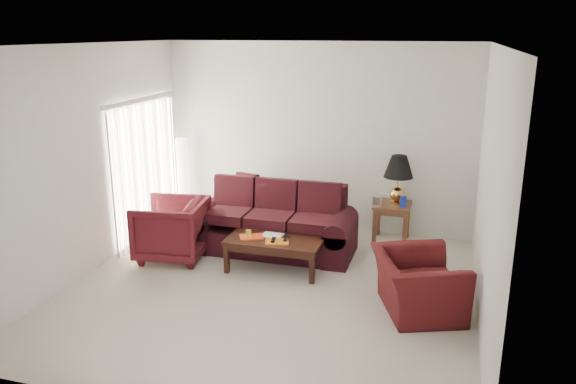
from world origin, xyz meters
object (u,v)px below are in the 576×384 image
at_px(floor_lamp, 183,179).
at_px(coffee_table, 275,255).
at_px(armchair_left, 172,229).
at_px(armchair_right, 418,284).
at_px(sofa, 272,220).
at_px(end_table, 391,223).

bearing_deg(floor_lamp, coffee_table, -36.78).
distance_m(floor_lamp, armchair_left, 1.71).
relative_size(armchair_left, armchair_right, 0.90).
relative_size(floor_lamp, armchair_right, 1.37).
relative_size(sofa, end_table, 3.95).
xyz_separation_m(sofa, floor_lamp, (-1.88, 0.93, 0.23)).
bearing_deg(armchair_right, sofa, 38.30).
height_order(armchair_left, coffee_table, armchair_left).
height_order(floor_lamp, armchair_left, floor_lamp).
bearing_deg(armchair_right, coffee_table, 50.68).
relative_size(armchair_right, coffee_table, 0.82).
height_order(sofa, armchair_left, sofa).
height_order(floor_lamp, armchair_right, floor_lamp).
xyz_separation_m(sofa, end_table, (1.64, 0.90, -0.19)).
height_order(end_table, armchair_right, armchair_right).
height_order(sofa, armchair_right, sofa).
bearing_deg(armchair_left, floor_lamp, -168.26).
height_order(floor_lamp, coffee_table, floor_lamp).
distance_m(armchair_right, coffee_table, 2.04).
relative_size(end_table, armchair_left, 0.64).
bearing_deg(coffee_table, armchair_left, -167.22).
xyz_separation_m(floor_lamp, armchair_right, (4.06, -2.23, -0.38)).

